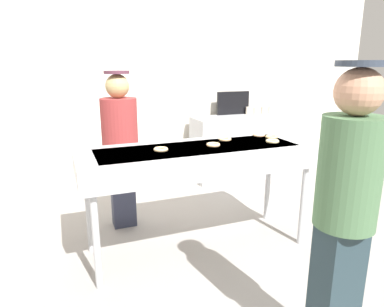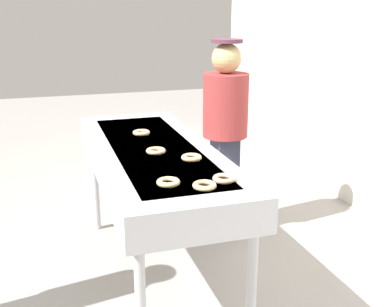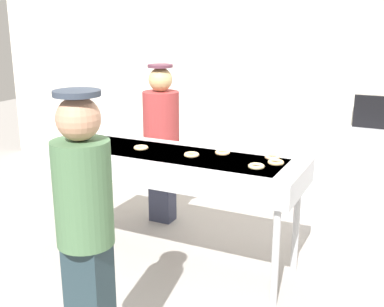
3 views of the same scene
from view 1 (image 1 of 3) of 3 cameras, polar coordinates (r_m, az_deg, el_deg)
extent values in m
plane|color=#9E9993|center=(3.50, 0.97, -14.98)|extent=(16.00, 16.00, 0.00)
cube|color=silver|center=(5.16, -8.65, 14.13)|extent=(8.00, 0.12, 3.39)
cube|color=#B7BABF|center=(3.15, 1.04, -0.70)|extent=(2.13, 0.76, 0.20)
cube|color=slate|center=(3.14, 1.05, 0.32)|extent=(1.81, 0.54, 0.08)
cylinder|color=#B7BABF|center=(2.85, -15.36, -13.83)|extent=(0.06, 0.06, 0.80)
cylinder|color=#B7BABF|center=(3.55, 17.68, -8.11)|extent=(0.06, 0.06, 0.80)
cylinder|color=#B7BABF|center=(3.39, -16.53, -9.11)|extent=(0.06, 0.06, 0.80)
cylinder|color=#B7BABF|center=(4.00, 12.27, -5.12)|extent=(0.06, 0.06, 0.80)
torus|color=#F7C688|center=(3.41, 5.39, 2.36)|extent=(0.18, 0.18, 0.03)
torus|color=#F4C98D|center=(3.17, 3.50, 1.45)|extent=(0.17, 0.17, 0.03)
torus|color=beige|center=(3.39, 13.02, 1.98)|extent=(0.13, 0.13, 0.03)
torus|color=#F9C593|center=(3.66, 10.86, 3.01)|extent=(0.18, 0.18, 0.03)
torus|color=#F2C983|center=(3.58, 12.91, 2.66)|extent=(0.18, 0.18, 0.03)
torus|color=#EBC489|center=(3.01, -5.12, 0.69)|extent=(0.16, 0.16, 0.03)
cube|color=#303448|center=(3.83, -11.26, -5.45)|extent=(0.24, 0.18, 0.87)
cylinder|color=#993333|center=(3.65, -11.81, 4.82)|extent=(0.37, 0.37, 0.52)
sphere|color=tan|center=(3.60, -12.13, 10.73)|extent=(0.24, 0.24, 0.24)
cylinder|color=#572E3C|center=(3.60, -12.24, 12.86)|extent=(0.25, 0.25, 0.03)
cube|color=#25373F|center=(2.29, 22.24, -20.82)|extent=(0.24, 0.18, 0.89)
cylinder|color=#4C724C|center=(1.97, 24.32, -2.90)|extent=(0.32, 0.32, 0.59)
sphere|color=tan|center=(1.90, 25.65, 9.09)|extent=(0.24, 0.24, 0.24)
cylinder|color=#343E4E|center=(1.89, 26.11, 13.09)|extent=(0.25, 0.25, 0.03)
cube|color=#B7BABF|center=(5.40, 7.59, 1.08)|extent=(1.42, 0.53, 0.95)
cylinder|color=beige|center=(5.53, 9.16, 6.94)|extent=(0.07, 0.07, 0.11)
cylinder|color=beige|center=(5.47, 10.40, 6.80)|extent=(0.07, 0.07, 0.11)
cylinder|color=beige|center=(5.62, 11.62, 6.96)|extent=(0.07, 0.07, 0.11)
cylinder|color=beige|center=(5.68, 12.73, 6.97)|extent=(0.07, 0.07, 0.11)
cube|color=black|center=(5.47, 6.73, 8.20)|extent=(0.53, 0.04, 0.35)
camera|label=2|loc=(4.71, 43.07, 12.77)|focal=45.25mm
camera|label=3|loc=(3.09, 83.34, 8.86)|focal=45.56mm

